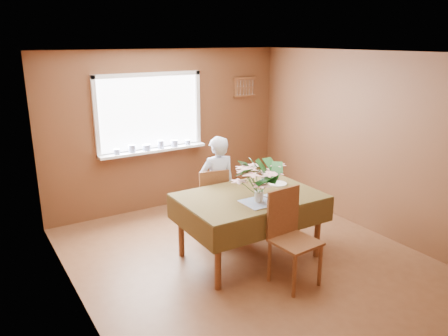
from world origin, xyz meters
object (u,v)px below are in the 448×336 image
dining_table (250,203)px  flower_bouquet (259,178)px  seated_woman (217,186)px  chair_far (212,199)px  chair_near (290,234)px

dining_table → flower_bouquet: flower_bouquet is taller
flower_bouquet → seated_woman: bearing=87.0°
dining_table → seated_woman: (0.01, 0.78, -0.02)m
chair_far → chair_near: chair_near is taller
chair_far → seated_woman: (0.08, -0.01, 0.18)m
chair_near → flower_bouquet: (-0.10, 0.45, 0.55)m
dining_table → flower_bouquet: bearing=-100.6°
dining_table → seated_woman: seated_woman is taller
dining_table → chair_near: (0.05, -0.70, -0.14)m
dining_table → chair_far: bearing=96.1°
flower_bouquet → chair_far: bearing=91.7°
dining_table → chair_far: chair_far is taller
dining_table → flower_bouquet: 0.47m
dining_table → flower_bouquet: size_ratio=3.16×
chair_near → flower_bouquet: 0.72m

